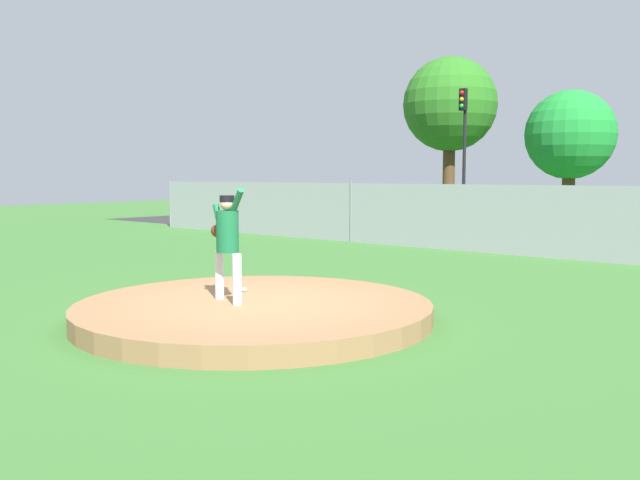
% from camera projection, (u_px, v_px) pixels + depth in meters
% --- Properties ---
extents(ground_plane, '(80.00, 80.00, 0.00)m').
position_uv_depth(ground_plane, '(462.00, 275.00, 14.33)').
color(ground_plane, '#386B2D').
extents(asphalt_strip, '(44.00, 7.00, 0.01)m').
position_uv_depth(asphalt_strip, '(602.00, 244.00, 20.71)').
color(asphalt_strip, '#2B2B2D').
rests_on(asphalt_strip, ground_plane).
extents(pitchers_mound, '(5.11, 5.11, 0.27)m').
position_uv_depth(pitchers_mound, '(254.00, 311.00, 9.81)').
color(pitchers_mound, olive).
rests_on(pitchers_mound, ground_plane).
extents(pitcher_youth, '(0.79, 0.32, 1.64)m').
position_uv_depth(pitcher_youth, '(227.00, 237.00, 9.70)').
color(pitcher_youth, silver).
rests_on(pitcher_youth, pitchers_mound).
extents(baseball, '(0.07, 0.07, 0.07)m').
position_uv_depth(baseball, '(244.00, 289.00, 10.63)').
color(baseball, white).
rests_on(baseball, pitchers_mound).
extents(chainlink_fence, '(30.93, 0.07, 1.94)m').
position_uv_depth(chainlink_fence, '(542.00, 221.00, 17.25)').
color(chainlink_fence, gray).
rests_on(chainlink_fence, ground_plane).
extents(parked_car_teal, '(1.92, 4.39, 1.70)m').
position_uv_depth(parked_car_teal, '(337.00, 206.00, 27.98)').
color(parked_car_teal, '#146066').
rests_on(parked_car_teal, ground_plane).
extents(parked_car_red, '(2.00, 4.61, 1.60)m').
position_uv_depth(parked_car_red, '(385.00, 210.00, 25.48)').
color(parked_car_red, '#A81919').
rests_on(parked_car_red, ground_plane).
extents(parked_car_silver, '(1.94, 4.67, 1.67)m').
position_uv_depth(parked_car_silver, '(626.00, 219.00, 20.02)').
color(parked_car_silver, '#B7BABF').
rests_on(parked_car_silver, ground_plane).
extents(traffic_cone_orange, '(0.40, 0.40, 0.55)m').
position_uv_depth(traffic_cone_orange, '(435.00, 227.00, 24.22)').
color(traffic_cone_orange, orange).
rests_on(traffic_cone_orange, asphalt_strip).
extents(traffic_light_near, '(0.28, 0.46, 5.66)m').
position_uv_depth(traffic_light_near, '(464.00, 134.00, 28.46)').
color(traffic_light_near, black).
rests_on(traffic_light_near, ground_plane).
extents(tree_leaning_west, '(4.58, 4.58, 7.83)m').
position_uv_depth(tree_leaning_west, '(450.00, 105.00, 33.32)').
color(tree_leaning_west, '#4C331E').
rests_on(tree_leaning_west, ground_plane).
extents(tree_slender_far, '(3.99, 3.99, 5.89)m').
position_uv_depth(tree_slender_far, '(570.00, 135.00, 30.57)').
color(tree_slender_far, '#4C331E').
rests_on(tree_slender_far, ground_plane).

